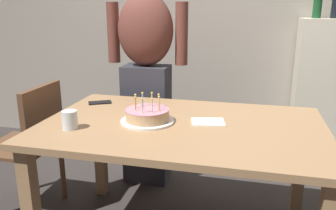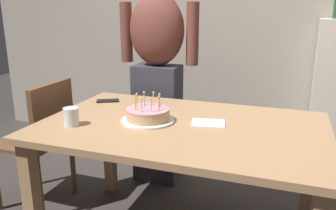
# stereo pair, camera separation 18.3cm
# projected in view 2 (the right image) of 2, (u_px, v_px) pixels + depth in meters

# --- Properties ---
(back_wall) EXTENTS (5.20, 0.10, 2.60)m
(back_wall) POSITION_uv_depth(u_px,v_px,m) (234.00, 11.00, 3.10)
(back_wall) COLOR #9E9384
(back_wall) RESTS_ON ground_plane
(dining_table) EXTENTS (1.50, 0.96, 0.74)m
(dining_table) POSITION_uv_depth(u_px,v_px,m) (181.00, 141.00, 1.87)
(dining_table) COLOR #A37A51
(dining_table) RESTS_ON ground_plane
(birthday_cake) EXTENTS (0.29, 0.29, 0.15)m
(birthday_cake) POSITION_uv_depth(u_px,v_px,m) (148.00, 115.00, 1.88)
(birthday_cake) COLOR white
(birthday_cake) RESTS_ON dining_table
(water_glass_near) EXTENTS (0.08, 0.08, 0.10)m
(water_glass_near) POSITION_uv_depth(u_px,v_px,m) (71.00, 117.00, 1.81)
(water_glass_near) COLOR silver
(water_glass_near) RESTS_ON dining_table
(cell_phone) EXTENTS (0.16, 0.13, 0.01)m
(cell_phone) POSITION_uv_depth(u_px,v_px,m) (108.00, 101.00, 2.28)
(cell_phone) COLOR black
(cell_phone) RESTS_ON dining_table
(napkin_stack) EXTENTS (0.20, 0.16, 0.01)m
(napkin_stack) POSITION_uv_depth(u_px,v_px,m) (208.00, 123.00, 1.84)
(napkin_stack) COLOR white
(napkin_stack) RESTS_ON dining_table
(person_man_bearded) EXTENTS (0.61, 0.27, 1.66)m
(person_man_bearded) POSITION_uv_depth(u_px,v_px,m) (157.00, 72.00, 2.59)
(person_man_bearded) COLOR #33333D
(person_man_bearded) RESTS_ON ground_plane
(dining_chair) EXTENTS (0.42, 0.42, 0.87)m
(dining_chair) POSITION_uv_depth(u_px,v_px,m) (43.00, 134.00, 2.32)
(dining_chair) COLOR brown
(dining_chair) RESTS_ON ground_plane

